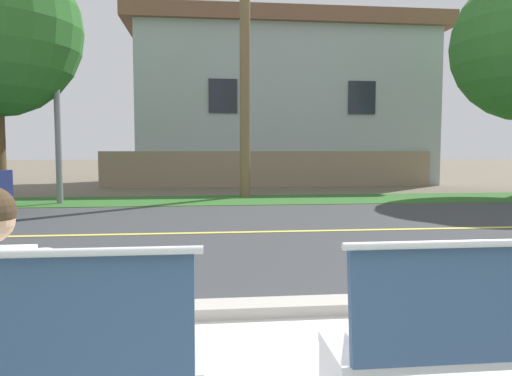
% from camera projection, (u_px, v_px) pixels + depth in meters
% --- Properties ---
extents(ground_plane, '(140.00, 140.00, 0.00)m').
position_uv_depth(ground_plane, '(219.00, 221.00, 9.70)').
color(ground_plane, '#665B4C').
extents(curb_edge, '(44.00, 0.30, 0.11)m').
position_uv_depth(curb_edge, '(240.00, 309.00, 4.10)').
color(curb_edge, '#ADA89E').
rests_on(curb_edge, ground_plane).
extents(street_asphalt, '(52.00, 8.00, 0.01)m').
position_uv_depth(street_asphalt, '(222.00, 233.00, 8.21)').
color(street_asphalt, '#383A3D').
rests_on(street_asphalt, ground_plane).
extents(road_centre_line, '(48.00, 0.14, 0.01)m').
position_uv_depth(road_centre_line, '(222.00, 233.00, 8.21)').
color(road_centre_line, '#E0CC4C').
rests_on(road_centre_line, ground_plane).
extents(far_verge_grass, '(48.00, 2.80, 0.02)m').
position_uv_depth(far_verge_grass, '(215.00, 200.00, 13.65)').
color(far_verge_grass, '#2D6026').
rests_on(far_verge_grass, ground_plane).
extents(seated_person_white, '(0.52, 0.68, 1.25)m').
position_uv_depth(seated_person_white, '(2.00, 307.00, 2.25)').
color(seated_person_white, '#333D56').
rests_on(seated_person_white, ground_plane).
extents(streetlamp, '(0.24, 2.10, 7.26)m').
position_uv_depth(streetlamp, '(57.00, 48.00, 12.68)').
color(streetlamp, gray).
rests_on(streetlamp, ground_plane).
extents(garden_wall, '(13.00, 0.36, 1.40)m').
position_uv_depth(garden_wall, '(270.00, 169.00, 18.78)').
color(garden_wall, gray).
rests_on(garden_wall, ground_plane).
extents(house_across_street, '(13.17, 6.91, 6.99)m').
position_uv_depth(house_across_street, '(280.00, 104.00, 21.83)').
color(house_across_street, '#A3ADB2').
rests_on(house_across_street, ground_plane).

